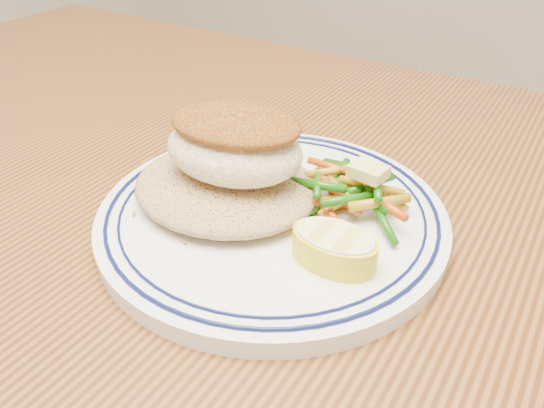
{
  "coord_description": "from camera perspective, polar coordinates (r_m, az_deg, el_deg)",
  "views": [
    {
      "loc": [
        0.18,
        -0.27,
        1.0
      ],
      "look_at": [
        -0.01,
        0.03,
        0.77
      ],
      "focal_mm": 35.0,
      "sensor_mm": 36.0,
      "label": 1
    }
  ],
  "objects": [
    {
      "name": "vegetable_pile",
      "position": [
        0.43,
        8.49,
        1.46
      ],
      "size": [
        0.1,
        0.09,
        0.03
      ],
      "color": "#B73E09",
      "rests_on": "plate"
    },
    {
      "name": "dining_table",
      "position": [
        0.48,
        -0.65,
        -13.5
      ],
      "size": [
        1.5,
        0.9,
        0.75
      ],
      "color": "#4E290F",
      "rests_on": "ground"
    },
    {
      "name": "plate",
      "position": [
        0.43,
        0.0,
        -1.17
      ],
      "size": [
        0.28,
        0.28,
        0.02
      ],
      "color": "white",
      "rests_on": "dining_table"
    },
    {
      "name": "fish_fillet",
      "position": [
        0.41,
        -4.08,
        6.53
      ],
      "size": [
        0.12,
        0.1,
        0.06
      ],
      "color": "#F7EBCC",
      "rests_on": "rice_pilaf"
    },
    {
      "name": "butter_pat",
      "position": [
        0.42,
        10.32,
        3.49
      ],
      "size": [
        0.03,
        0.02,
        0.01
      ],
      "primitive_type": "cube",
      "rotation": [
        0.0,
        0.0,
        -0.13
      ],
      "color": "#E2D66E",
      "rests_on": "vegetable_pile"
    },
    {
      "name": "rice_pilaf",
      "position": [
        0.43,
        -5.02,
        2.28
      ],
      "size": [
        0.16,
        0.14,
        0.03
      ],
      "primitive_type": "ellipsoid",
      "color": "#A17E50",
      "rests_on": "plate"
    },
    {
      "name": "lemon_wedge",
      "position": [
        0.37,
        6.71,
        -4.55
      ],
      "size": [
        0.06,
        0.06,
        0.02
      ],
      "color": "yellow",
      "rests_on": "plate"
    }
  ]
}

